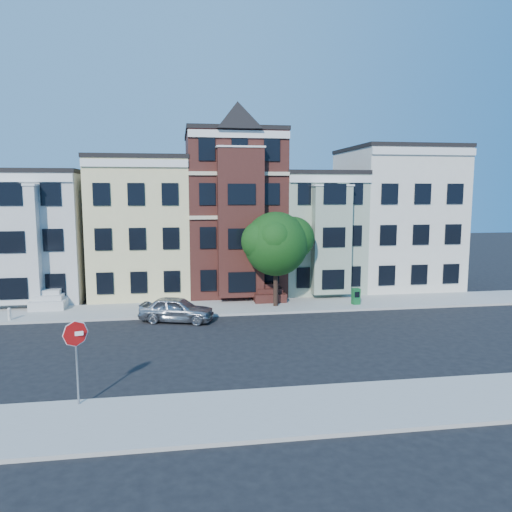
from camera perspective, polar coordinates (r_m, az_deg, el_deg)
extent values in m
plane|color=black|center=(26.07, 0.94, -10.04)|extent=(120.00, 120.00, 0.00)
cube|color=#9E9B93|center=(33.68, -1.40, -5.84)|extent=(60.00, 4.00, 0.15)
cube|color=#9E9B93|center=(18.73, 5.33, -17.12)|extent=(60.00, 4.00, 0.15)
cube|color=beige|center=(40.57, -24.24, 2.11)|extent=(8.00, 9.00, 9.00)
cube|color=beige|center=(39.18, -12.91, 3.15)|extent=(7.00, 9.00, 10.00)
cube|color=#3D1A15|center=(39.26, -2.67, 4.81)|extent=(7.00, 9.00, 12.00)
cube|color=#93A289|center=(40.58, 6.51, 2.73)|extent=(6.00, 9.00, 9.00)
cube|color=silver|center=(42.90, 15.61, 4.10)|extent=(8.00, 9.00, 11.00)
imported|color=#A0A2A9|center=(30.52, -9.05, -6.03)|extent=(4.79, 3.03, 1.52)
cube|color=#15622C|center=(34.71, 11.34, -4.54)|extent=(0.54, 0.49, 1.09)
cylinder|color=beige|center=(33.42, -26.36, -6.09)|extent=(0.26, 0.26, 0.60)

